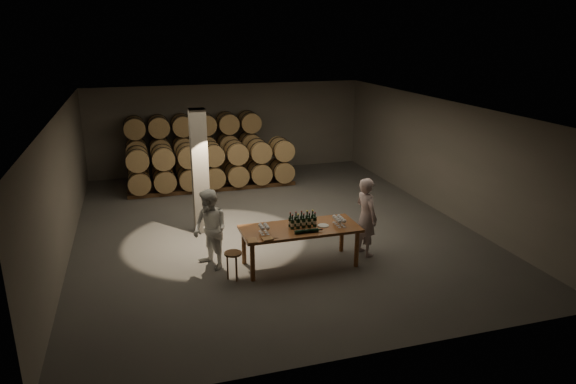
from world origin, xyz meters
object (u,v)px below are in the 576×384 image
object	(u,v)px
tasting_table	(300,232)
stool	(233,257)
bottle_cluster	(303,221)
notebook_near	(268,239)
person_man	(366,217)
person_woman	(210,230)
plate	(323,226)

from	to	relation	value
tasting_table	stool	distance (m)	1.60
bottle_cluster	stool	distance (m)	1.73
tasting_table	notebook_near	size ratio (longest dim) A/B	11.71
bottle_cluster	stool	xyz separation A→B (m)	(-1.62, -0.29, -0.52)
person_man	bottle_cluster	bearing A→B (deg)	81.84
tasting_table	notebook_near	world-z (taller)	notebook_near
person_man	person_woman	size ratio (longest dim) A/B	1.04
plate	bottle_cluster	bearing A→B (deg)	168.77
notebook_near	stool	bearing A→B (deg)	156.93
tasting_table	person_man	world-z (taller)	person_man
stool	plate	bearing A→B (deg)	5.45
notebook_near	bottle_cluster	bearing A→B (deg)	20.18
bottle_cluster	person_woman	world-z (taller)	person_woman
tasting_table	person_man	size ratio (longest dim) A/B	1.40
person_man	person_woman	distance (m)	3.57
tasting_table	bottle_cluster	xyz separation A→B (m)	(0.07, 0.03, 0.22)
plate	person_man	world-z (taller)	person_man
notebook_near	person_woman	size ratio (longest dim) A/B	0.12
tasting_table	stool	size ratio (longest dim) A/B	4.25
person_woman	tasting_table	bearing A→B (deg)	50.27
plate	notebook_near	size ratio (longest dim) A/B	1.12
plate	person_woman	bearing A→B (deg)	167.94
notebook_near	stool	size ratio (longest dim) A/B	0.36
stool	person_woman	bearing A→B (deg)	116.24
person_man	person_woman	world-z (taller)	person_man
person_man	notebook_near	bearing A→B (deg)	91.39
notebook_near	person_man	bearing A→B (deg)	5.63
notebook_near	person_woman	distance (m)	1.39
person_woman	person_man	bearing A→B (deg)	58.54
notebook_near	stool	world-z (taller)	notebook_near
bottle_cluster	person_man	size ratio (longest dim) A/B	0.33
tasting_table	bottle_cluster	size ratio (longest dim) A/B	4.30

